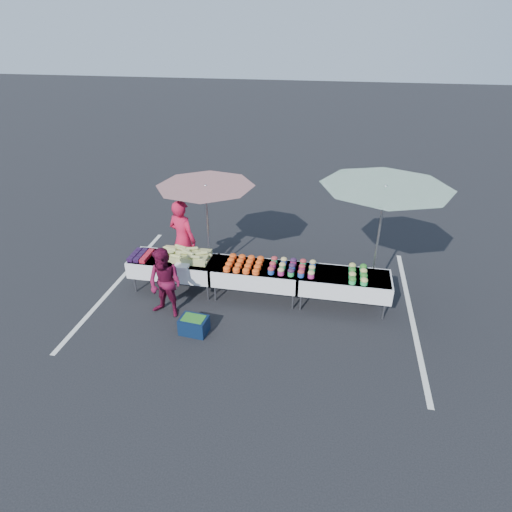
% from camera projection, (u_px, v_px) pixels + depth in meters
% --- Properties ---
extents(ground, '(80.00, 80.00, 0.00)m').
position_uv_depth(ground, '(256.00, 297.00, 9.19)').
color(ground, black).
extents(stripe_left, '(0.10, 5.00, 0.00)m').
position_uv_depth(stripe_left, '(118.00, 282.00, 9.72)').
color(stripe_left, silver).
rests_on(stripe_left, ground).
extents(stripe_right, '(0.10, 5.00, 0.00)m').
position_uv_depth(stripe_right, '(411.00, 313.00, 8.66)').
color(stripe_right, silver).
rests_on(stripe_right, ground).
extents(table_left, '(1.86, 0.81, 0.75)m').
position_uv_depth(table_left, '(174.00, 265.00, 9.21)').
color(table_left, white).
rests_on(table_left, ground).
extents(table_center, '(1.86, 0.81, 0.75)m').
position_uv_depth(table_center, '(256.00, 274.00, 8.91)').
color(table_center, white).
rests_on(table_center, ground).
extents(table_right, '(1.86, 0.81, 0.75)m').
position_uv_depth(table_right, '(344.00, 282.00, 8.61)').
color(table_right, white).
rests_on(table_right, ground).
extents(berry_punnets, '(0.40, 0.54, 0.08)m').
position_uv_depth(berry_punnets, '(141.00, 255.00, 9.18)').
color(berry_punnets, black).
rests_on(berry_punnets, table_left).
extents(corn_pile, '(1.16, 0.57, 0.26)m').
position_uv_depth(corn_pile, '(185.00, 255.00, 9.08)').
color(corn_pile, '#9FAF59').
rests_on(corn_pile, table_left).
extents(plastic_bags, '(0.30, 0.25, 0.05)m').
position_uv_depth(plastic_bags, '(182.00, 266.00, 8.81)').
color(plastic_bags, white).
rests_on(plastic_bags, table_left).
extents(carrot_bowls, '(0.75, 0.69, 0.11)m').
position_uv_depth(carrot_bowls, '(244.00, 264.00, 8.84)').
color(carrot_bowls, '#F7531B').
rests_on(carrot_bowls, table_center).
extents(potato_cups, '(0.94, 0.58, 0.16)m').
position_uv_depth(potato_cups, '(292.00, 267.00, 8.67)').
color(potato_cups, '#2247A0').
rests_on(potato_cups, table_right).
extents(bean_baskets, '(0.36, 0.68, 0.15)m').
position_uv_depth(bean_baskets, '(358.00, 274.00, 8.45)').
color(bean_baskets, green).
rests_on(bean_baskets, table_right).
extents(vendor, '(0.79, 0.65, 1.86)m').
position_uv_depth(vendor, '(183.00, 239.00, 9.54)').
color(vendor, '#C5163C').
rests_on(vendor, ground).
extents(customer, '(0.82, 0.70, 1.46)m').
position_uv_depth(customer, '(165.00, 283.00, 8.30)').
color(customer, maroon).
rests_on(customer, ground).
extents(umbrella_left, '(2.50, 2.50, 2.17)m').
position_uv_depth(umbrella_left, '(206.00, 194.00, 9.15)').
color(umbrella_left, black).
rests_on(umbrella_left, ground).
extents(umbrella_right, '(2.58, 2.58, 2.54)m').
position_uv_depth(umbrella_right, '(384.00, 197.00, 8.04)').
color(umbrella_right, black).
rests_on(umbrella_right, ground).
extents(storage_bin, '(0.54, 0.42, 0.33)m').
position_uv_depth(storage_bin, '(194.00, 325.00, 8.06)').
color(storage_bin, '#0B1B37').
rests_on(storage_bin, ground).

